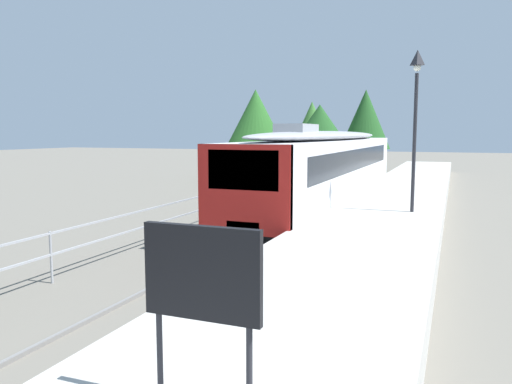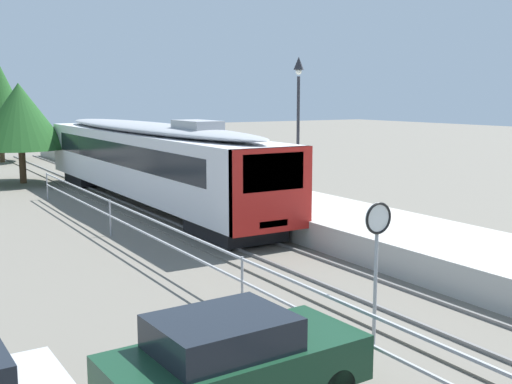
{
  "view_description": "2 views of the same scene",
  "coord_description": "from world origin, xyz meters",
  "views": [
    {
      "loc": [
        5.47,
        3.06,
        3.55
      ],
      "look_at": [
        0.0,
        16.82,
        1.8
      ],
      "focal_mm": 35.09,
      "sensor_mm": 36.0,
      "label": 1
    },
    {
      "loc": [
        -10.03,
        0.39,
        4.74
      ],
      "look_at": [
        0.0,
        16.82,
        1.8
      ],
      "focal_mm": 44.07,
      "sensor_mm": 36.0,
      "label": 2
    }
  ],
  "objects": [
    {
      "name": "ground_plane",
      "position": [
        -3.0,
        22.0,
        0.0
      ],
      "size": [
        160.0,
        160.0,
        0.0
      ],
      "primitive_type": "plane",
      "color": "#6B665B"
    },
    {
      "name": "track_rails",
      "position": [
        0.0,
        22.0,
        0.03
      ],
      "size": [
        3.2,
        60.0,
        0.14
      ],
      "color": "#6B665B",
      "rests_on": "ground"
    },
    {
      "name": "commuter_train",
      "position": [
        0.0,
        25.87,
        2.15
      ],
      "size": [
        2.82,
        20.33,
        3.74
      ],
      "color": "silver",
      "rests_on": "track_rails"
    },
    {
      "name": "station_platform",
      "position": [
        3.25,
        22.0,
        0.45
      ],
      "size": [
        3.9,
        60.0,
        0.9
      ],
      "primitive_type": "cube",
      "color": "#B7B5AD",
      "rests_on": "ground"
    },
    {
      "name": "platform_lamp_mid_platform",
      "position": [
        4.2,
        20.54,
        4.62
      ],
      "size": [
        0.34,
        0.34,
        5.35
      ],
      "color": "#232328",
      "rests_on": "station_platform"
    },
    {
      "name": "speed_limit_sign",
      "position": [
        -2.14,
        8.97,
        2.12
      ],
      "size": [
        0.61,
        0.1,
        2.81
      ],
      "color": "#9EA0A5",
      "rests_on": "ground"
    },
    {
      "name": "carpark_fence",
      "position": [
        -3.3,
        12.0,
        0.91
      ],
      "size": [
        0.06,
        36.06,
        1.25
      ],
      "color": "#9EA0A5",
      "rests_on": "ground"
    },
    {
      "name": "parked_hatchback_dark_green",
      "position": [
        -5.66,
        8.22,
        0.79
      ],
      "size": [
        4.07,
        1.94,
        1.53
      ],
      "color": "#143823",
      "rests_on": "ground"
    },
    {
      "name": "tree_behind_station_far",
      "position": [
        -3.12,
        36.34,
        3.67
      ],
      "size": [
        5.05,
        5.05,
        5.47
      ],
      "color": "brown",
      "rests_on": "ground"
    }
  ]
}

